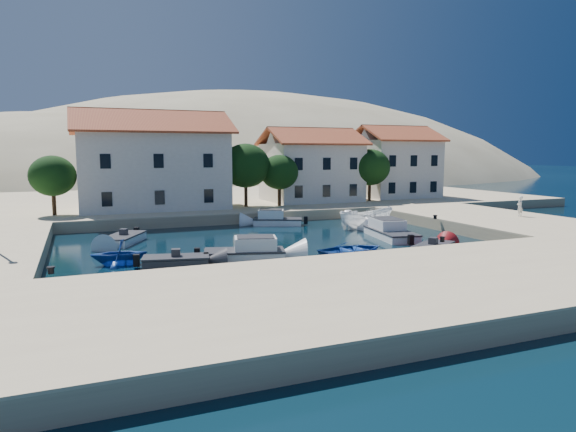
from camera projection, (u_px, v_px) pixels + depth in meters
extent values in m
plane|color=black|center=(334.00, 271.00, 28.47)|extent=(400.00, 400.00, 0.00)
cube|color=#C9B289|center=(396.00, 289.00, 22.90)|extent=(52.00, 12.00, 1.00)
cube|color=#C9B289|center=(488.00, 221.00, 45.31)|extent=(11.00, 20.00, 1.00)
cube|color=#C9B289|center=(208.00, 201.00, 64.05)|extent=(80.00, 36.00, 1.00)
ellipsoid|color=#9A8C68|center=(95.00, 259.00, 128.17)|extent=(198.00, 126.00, 72.00)
ellipsoid|color=#9A8C68|center=(243.00, 251.00, 164.10)|extent=(220.00, 176.00, 99.00)
cube|color=beige|center=(152.00, 170.00, 51.33)|extent=(14.00, 9.00, 7.50)
pyramid|color=maroon|center=(151.00, 121.00, 50.73)|extent=(14.70, 9.45, 2.20)
cube|color=beige|center=(311.00, 172.00, 59.09)|extent=(10.00, 8.00, 6.50)
pyramid|color=maroon|center=(311.00, 136.00, 58.57)|extent=(10.50, 8.40, 1.80)
cube|color=beige|center=(394.00, 169.00, 64.49)|extent=(9.00, 8.00, 7.00)
pyramid|color=maroon|center=(395.00, 133.00, 63.95)|extent=(9.45, 8.40, 1.80)
cylinder|color=#382314|center=(54.00, 201.00, 45.50)|extent=(0.36, 0.36, 2.50)
ellipsoid|color=black|center=(53.00, 176.00, 45.22)|extent=(4.00, 4.00, 3.60)
cylinder|color=#382314|center=(246.00, 192.00, 52.70)|extent=(0.36, 0.36, 3.00)
ellipsoid|color=black|center=(246.00, 166.00, 52.37)|extent=(5.00, 5.00, 4.50)
cylinder|color=#382314|center=(279.00, 194.00, 53.59)|extent=(0.36, 0.36, 2.50)
ellipsoid|color=black|center=(279.00, 172.00, 53.31)|extent=(4.00, 4.00, 3.60)
cylinder|color=#382314|center=(369.00, 189.00, 58.83)|extent=(0.36, 0.36, 2.75)
ellipsoid|color=black|center=(370.00, 167.00, 58.52)|extent=(4.60, 4.60, 4.14)
cylinder|color=black|center=(51.00, 271.00, 23.68)|extent=(0.36, 0.36, 0.30)
cylinder|color=black|center=(442.00, 239.00, 32.08)|extent=(0.36, 0.36, 0.30)
cylinder|color=black|center=(435.00, 217.00, 43.05)|extent=(0.36, 0.36, 0.30)
cube|color=#2F3034|center=(176.00, 262.00, 29.60)|extent=(3.94, 2.38, 0.90)
cube|color=#2F3034|center=(176.00, 257.00, 29.56)|extent=(4.03, 2.43, 0.10)
cube|color=#2F3034|center=(176.00, 253.00, 29.54)|extent=(0.60, 0.60, 0.50)
cube|color=white|center=(245.00, 256.00, 31.54)|extent=(5.16, 3.25, 0.90)
cube|color=#2F3034|center=(244.00, 250.00, 31.50)|extent=(5.28, 3.32, 0.10)
cube|color=white|center=(244.00, 244.00, 31.45)|extent=(2.91, 2.35, 0.90)
imported|color=#1B4399|center=(352.00, 255.00, 32.99)|extent=(4.86, 3.74, 0.93)
cube|color=maroon|center=(433.00, 250.00, 33.50)|extent=(4.09, 3.47, 0.90)
cube|color=#2F3034|center=(433.00, 245.00, 33.46)|extent=(4.18, 3.55, 0.10)
cube|color=#2F3034|center=(433.00, 241.00, 33.43)|extent=(0.69, 0.69, 0.50)
cube|color=white|center=(391.00, 235.00, 39.44)|extent=(3.23, 5.96, 0.90)
cube|color=#2F3034|center=(391.00, 231.00, 39.40)|extent=(3.30, 6.10, 0.10)
cube|color=white|center=(391.00, 226.00, 39.36)|extent=(2.43, 3.28, 0.90)
imported|color=white|center=(366.00, 229.00, 44.29)|extent=(5.17, 1.99, 1.99)
cube|color=white|center=(352.00, 220.00, 48.34)|extent=(2.30, 3.19, 0.90)
cube|color=#2F3034|center=(352.00, 216.00, 48.30)|extent=(2.35, 3.26, 0.10)
cube|color=#2F3034|center=(352.00, 214.00, 48.27)|extent=(0.64, 0.64, 0.50)
imported|color=#1B4399|center=(119.00, 265.00, 30.18)|extent=(3.46, 3.08, 1.67)
cube|color=white|center=(124.00, 240.00, 37.29)|extent=(3.54, 4.56, 0.90)
cube|color=#2F3034|center=(124.00, 235.00, 37.25)|extent=(3.62, 4.66, 0.10)
cube|color=#2F3034|center=(124.00, 232.00, 37.22)|extent=(0.67, 0.67, 0.50)
cube|color=white|center=(278.00, 222.00, 46.44)|extent=(4.62, 3.34, 0.90)
cube|color=#2F3034|center=(278.00, 219.00, 46.40)|extent=(4.72, 3.41, 0.10)
cube|color=white|center=(278.00, 215.00, 46.36)|extent=(2.67, 2.30, 0.90)
imported|color=white|center=(520.00, 206.00, 44.69)|extent=(0.74, 0.58, 1.79)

